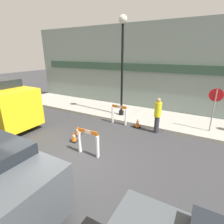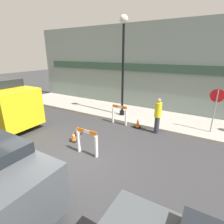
# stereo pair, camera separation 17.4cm
# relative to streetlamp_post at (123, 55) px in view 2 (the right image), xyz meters

# --- Properties ---
(ground_plane) EXTENTS (60.00, 60.00, 0.00)m
(ground_plane) POSITION_rel_streetlamp_post_xyz_m (0.35, -5.39, -3.61)
(ground_plane) COLOR #38383A
(sidewalk_slab) EXTENTS (18.00, 2.97, 0.15)m
(sidewalk_slab) POSITION_rel_streetlamp_post_xyz_m (0.35, 0.60, -3.54)
(sidewalk_slab) COLOR #ADA89E
(sidewalk_slab) RESTS_ON ground_plane
(storefront_facade) EXTENTS (18.00, 0.22, 5.50)m
(storefront_facade) POSITION_rel_streetlamp_post_xyz_m (0.35, 2.16, -0.86)
(storefront_facade) COLOR gray
(storefront_facade) RESTS_ON ground_plane
(streetlamp_post) EXTENTS (0.44, 0.44, 5.40)m
(streetlamp_post) POSITION_rel_streetlamp_post_xyz_m (0.00, 0.00, 0.00)
(streetlamp_post) COLOR black
(streetlamp_post) RESTS_ON sidewalk_slab
(stop_sign) EXTENTS (0.60, 0.06, 2.06)m
(stop_sign) POSITION_rel_streetlamp_post_xyz_m (4.72, -0.02, -2.08)
(stop_sign) COLOR gray
(stop_sign) RESTS_ON sidewalk_slab
(barricade_0) EXTENTS (0.86, 0.15, 1.05)m
(barricade_0) POSITION_rel_streetlamp_post_xyz_m (0.38, -1.04, -3.04)
(barricade_0) COLOR white
(barricade_0) RESTS_ON ground_plane
(barricade_1) EXTENTS (0.89, 0.15, 1.03)m
(barricade_1) POSITION_rel_streetlamp_post_xyz_m (0.76, -4.33, -3.05)
(barricade_1) COLOR white
(barricade_1) RESTS_ON ground_plane
(traffic_cone_0) EXTENTS (0.30, 0.30, 0.46)m
(traffic_cone_0) POSITION_rel_streetlamp_post_xyz_m (-0.70, -3.23, -3.39)
(traffic_cone_0) COLOR black
(traffic_cone_0) RESTS_ON ground_plane
(traffic_cone_1) EXTENTS (0.30, 0.30, 0.48)m
(traffic_cone_1) POSITION_rel_streetlamp_post_xyz_m (1.43, -0.99, -3.38)
(traffic_cone_1) COLOR black
(traffic_cone_1) RESTS_ON ground_plane
(traffic_cone_2) EXTENTS (0.30, 0.30, 0.47)m
(traffic_cone_2) POSITION_rel_streetlamp_post_xyz_m (-0.43, -3.79, -3.39)
(traffic_cone_2) COLOR black
(traffic_cone_2) RESTS_ON ground_plane
(person_worker) EXTENTS (0.45, 0.45, 1.73)m
(person_worker) POSITION_rel_streetlamp_post_xyz_m (2.46, -1.14, -2.67)
(person_worker) COLOR #33333D
(person_worker) RESTS_ON ground_plane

